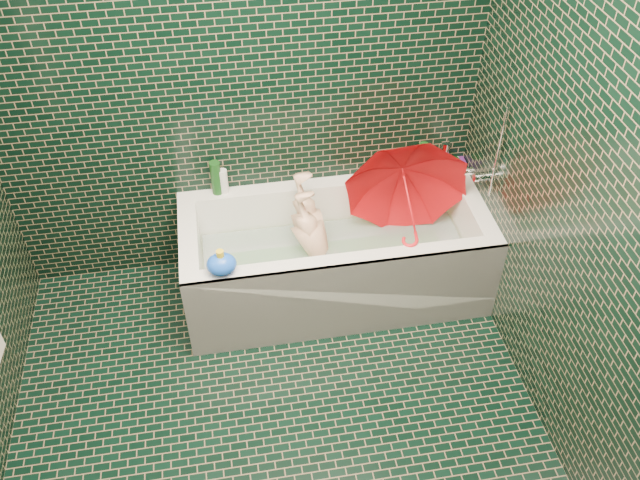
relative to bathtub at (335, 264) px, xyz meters
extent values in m
plane|color=black|center=(-0.45, -1.01, -0.21)|extent=(2.80, 2.80, 0.00)
plane|color=black|center=(-0.45, 0.39, 1.04)|extent=(2.80, 0.00, 2.80)
plane|color=black|center=(0.85, -1.01, 1.04)|extent=(0.00, 2.80, 2.80)
cube|color=white|center=(0.00, 0.02, -0.14)|extent=(1.70, 0.75, 0.15)
cube|color=white|center=(0.00, 0.34, 0.14)|extent=(1.70, 0.10, 0.40)
cube|color=white|center=(0.00, -0.31, 0.14)|extent=(1.70, 0.10, 0.40)
cube|color=white|center=(0.80, 0.02, 0.14)|extent=(0.10, 0.55, 0.40)
cube|color=white|center=(-0.80, 0.02, 0.14)|extent=(0.10, 0.55, 0.40)
cube|color=white|center=(0.00, -0.35, 0.06)|extent=(1.70, 0.02, 0.55)
cube|color=green|center=(0.00, 0.02, -0.06)|extent=(1.35, 0.47, 0.01)
cube|color=silver|center=(0.00, 0.02, 0.09)|extent=(1.48, 0.53, 0.00)
cylinder|color=silver|center=(0.83, 0.02, 0.52)|extent=(0.14, 0.05, 0.05)
cylinder|color=silver|center=(0.75, 0.08, 0.52)|extent=(0.05, 0.04, 0.04)
cylinder|color=silver|center=(0.82, -0.08, 0.74)|extent=(0.01, 0.01, 0.55)
imported|color=beige|center=(-0.10, 0.05, 0.10)|extent=(0.99, 0.49, 0.38)
imported|color=red|center=(0.41, 0.00, 0.40)|extent=(0.83, 0.82, 0.79)
imported|color=white|center=(0.80, 0.36, 0.34)|extent=(0.11, 0.11, 0.27)
imported|color=#551E73|center=(0.80, 0.31, 0.34)|extent=(0.10, 0.10, 0.21)
imported|color=#124114|center=(0.78, 0.32, 0.34)|extent=(0.13, 0.13, 0.16)
cylinder|color=#124114|center=(0.57, 0.31, 0.45)|extent=(0.06, 0.06, 0.22)
cylinder|color=silver|center=(0.71, 0.36, 0.43)|extent=(0.07, 0.07, 0.18)
cylinder|color=#124114|center=(-0.62, 0.35, 0.44)|extent=(0.07, 0.07, 0.21)
cylinder|color=white|center=(-0.58, 0.35, 0.41)|extent=(0.07, 0.07, 0.15)
ellipsoid|color=yellow|center=(0.48, 0.32, 0.37)|extent=(0.10, 0.09, 0.06)
sphere|color=yellow|center=(0.51, 0.31, 0.41)|extent=(0.04, 0.04, 0.04)
cone|color=orange|center=(0.53, 0.30, 0.41)|extent=(0.02, 0.02, 0.02)
ellipsoid|color=blue|center=(-0.63, -0.30, 0.40)|extent=(0.18, 0.17, 0.12)
cylinder|color=yellow|center=(-0.63, -0.30, 0.47)|extent=(0.04, 0.04, 0.04)
camera|label=1|loc=(-0.56, -2.72, 2.75)|focal=38.00mm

